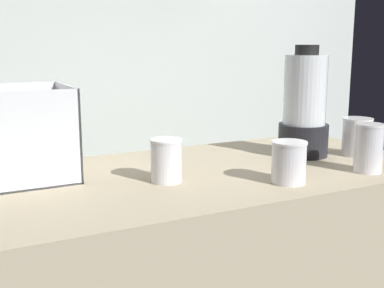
{
  "coord_description": "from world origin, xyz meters",
  "views": [
    {
      "loc": [
        -0.62,
        -1.2,
        1.26
      ],
      "look_at": [
        0.0,
        0.0,
        0.98
      ],
      "focal_mm": 47.41,
      "sensor_mm": 36.0,
      "label": 1
    }
  ],
  "objects_px": {
    "carrot_display_bin": "(7,153)",
    "juice_cup_beet_right": "(357,139)",
    "juice_cup_orange_middle": "(368,151)",
    "juice_cup_beet_left": "(289,164)",
    "juice_cup_pomegranate_far_left": "(166,163)",
    "blender_pitcher": "(304,109)"
  },
  "relations": [
    {
      "from": "carrot_display_bin",
      "to": "blender_pitcher",
      "type": "xyz_separation_m",
      "value": [
        0.87,
        -0.11,
        0.07
      ]
    },
    {
      "from": "juice_cup_pomegranate_far_left",
      "to": "juice_cup_beet_left",
      "type": "relative_size",
      "value": 1.04
    },
    {
      "from": "juice_cup_beet_left",
      "to": "juice_cup_beet_right",
      "type": "bearing_deg",
      "value": 22.03
    },
    {
      "from": "juice_cup_pomegranate_far_left",
      "to": "carrot_display_bin",
      "type": "bearing_deg",
      "value": 151.73
    },
    {
      "from": "carrot_display_bin",
      "to": "juice_cup_beet_right",
      "type": "distance_m",
      "value": 1.04
    },
    {
      "from": "juice_cup_orange_middle",
      "to": "blender_pitcher",
      "type": "bearing_deg",
      "value": 96.13
    },
    {
      "from": "juice_cup_beet_left",
      "to": "blender_pitcher",
      "type": "bearing_deg",
      "value": 44.59
    },
    {
      "from": "carrot_display_bin",
      "to": "juice_cup_beet_left",
      "type": "distance_m",
      "value": 0.72
    },
    {
      "from": "juice_cup_orange_middle",
      "to": "juice_cup_beet_right",
      "type": "height_order",
      "value": "juice_cup_orange_middle"
    },
    {
      "from": "blender_pitcher",
      "to": "juice_cup_orange_middle",
      "type": "xyz_separation_m",
      "value": [
        0.03,
        -0.24,
        -0.09
      ]
    },
    {
      "from": "juice_cup_pomegranate_far_left",
      "to": "juice_cup_orange_middle",
      "type": "relative_size",
      "value": 0.83
    },
    {
      "from": "juice_cup_pomegranate_far_left",
      "to": "juice_cup_orange_middle",
      "type": "distance_m",
      "value": 0.56
    },
    {
      "from": "blender_pitcher",
      "to": "juice_cup_beet_right",
      "type": "relative_size",
      "value": 2.9
    },
    {
      "from": "blender_pitcher",
      "to": "carrot_display_bin",
      "type": "bearing_deg",
      "value": 172.65
    },
    {
      "from": "carrot_display_bin",
      "to": "juice_cup_beet_right",
      "type": "relative_size",
      "value": 2.87
    },
    {
      "from": "blender_pitcher",
      "to": "juice_cup_beet_left",
      "type": "distance_m",
      "value": 0.35
    },
    {
      "from": "juice_cup_pomegranate_far_left",
      "to": "juice_cup_beet_left",
      "type": "height_order",
      "value": "juice_cup_pomegranate_far_left"
    },
    {
      "from": "carrot_display_bin",
      "to": "juice_cup_orange_middle",
      "type": "height_order",
      "value": "carrot_display_bin"
    },
    {
      "from": "juice_cup_beet_left",
      "to": "juice_cup_beet_right",
      "type": "height_order",
      "value": "juice_cup_beet_right"
    },
    {
      "from": "juice_cup_pomegranate_far_left",
      "to": "juice_cup_beet_left",
      "type": "bearing_deg",
      "value": -29.2
    },
    {
      "from": "juice_cup_pomegranate_far_left",
      "to": "blender_pitcher",
      "type": "bearing_deg",
      "value": 9.11
    },
    {
      "from": "carrot_display_bin",
      "to": "blender_pitcher",
      "type": "relative_size",
      "value": 0.99
    }
  ]
}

